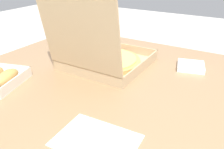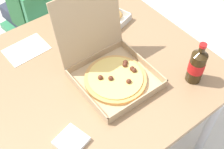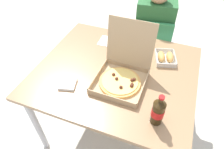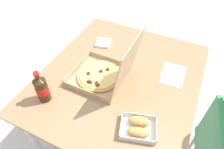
{
  "view_description": "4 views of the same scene",
  "coord_description": "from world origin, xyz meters",
  "px_view_note": "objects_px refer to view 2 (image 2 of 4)",
  "views": [
    {
      "loc": [
        -0.44,
        0.7,
        1.16
      ],
      "look_at": [
        -0.01,
        -0.02,
        0.76
      ],
      "focal_mm": 37.49,
      "sensor_mm": 36.0,
      "label": 1
    },
    {
      "loc": [
        -0.48,
        -0.81,
        1.83
      ],
      "look_at": [
        0.07,
        -0.09,
        0.76
      ],
      "focal_mm": 48.13,
      "sensor_mm": 36.0,
      "label": 2
    },
    {
      "loc": [
        0.36,
        -1.03,
        1.77
      ],
      "look_at": [
        -0.0,
        -0.08,
        0.77
      ],
      "focal_mm": 32.1,
      "sensor_mm": 36.0,
      "label": 3
    },
    {
      "loc": [
        0.85,
        0.34,
        1.71
      ],
      "look_at": [
        0.05,
        -0.04,
        0.79
      ],
      "focal_mm": 31.5,
      "sensor_mm": 36.0,
      "label": 4
    }
  ],
  "objects_px": {
    "pizza_box_open": "(111,69)",
    "paper_menu": "(26,50)",
    "bread_side_box": "(110,16)",
    "chair": "(45,24)",
    "cola_bottle": "(197,65)",
    "napkin_pile": "(71,141)"
  },
  "relations": [
    {
      "from": "cola_bottle",
      "to": "pizza_box_open",
      "type": "bearing_deg",
      "value": 140.06
    },
    {
      "from": "pizza_box_open",
      "to": "cola_bottle",
      "type": "xyz_separation_m",
      "value": [
        0.29,
        -0.25,
        0.04
      ]
    },
    {
      "from": "cola_bottle",
      "to": "napkin_pile",
      "type": "height_order",
      "value": "cola_bottle"
    },
    {
      "from": "bread_side_box",
      "to": "paper_menu",
      "type": "height_order",
      "value": "bread_side_box"
    },
    {
      "from": "napkin_pile",
      "to": "cola_bottle",
      "type": "bearing_deg",
      "value": -6.18
    },
    {
      "from": "chair",
      "to": "cola_bottle",
      "type": "height_order",
      "value": "cola_bottle"
    },
    {
      "from": "cola_bottle",
      "to": "napkin_pile",
      "type": "distance_m",
      "value": 0.64
    },
    {
      "from": "cola_bottle",
      "to": "napkin_pile",
      "type": "relative_size",
      "value": 2.04
    },
    {
      "from": "paper_menu",
      "to": "napkin_pile",
      "type": "xyz_separation_m",
      "value": [
        -0.1,
        -0.58,
        0.01
      ]
    },
    {
      "from": "pizza_box_open",
      "to": "bread_side_box",
      "type": "height_order",
      "value": "pizza_box_open"
    },
    {
      "from": "bread_side_box",
      "to": "pizza_box_open",
      "type": "bearing_deg",
      "value": -126.73
    },
    {
      "from": "paper_menu",
      "to": "napkin_pile",
      "type": "distance_m",
      "value": 0.59
    },
    {
      "from": "pizza_box_open",
      "to": "paper_menu",
      "type": "xyz_separation_m",
      "value": [
        -0.24,
        0.4,
        -0.05
      ]
    },
    {
      "from": "pizza_box_open",
      "to": "cola_bottle",
      "type": "height_order",
      "value": "pizza_box_open"
    },
    {
      "from": "bread_side_box",
      "to": "cola_bottle",
      "type": "height_order",
      "value": "cola_bottle"
    },
    {
      "from": "pizza_box_open",
      "to": "napkin_pile",
      "type": "relative_size",
      "value": 3.65
    },
    {
      "from": "pizza_box_open",
      "to": "bread_side_box",
      "type": "distance_m",
      "value": 0.42
    },
    {
      "from": "chair",
      "to": "cola_bottle",
      "type": "relative_size",
      "value": 3.71
    },
    {
      "from": "bread_side_box",
      "to": "paper_menu",
      "type": "distance_m",
      "value": 0.49
    },
    {
      "from": "bread_side_box",
      "to": "cola_bottle",
      "type": "bearing_deg",
      "value": -85.36
    },
    {
      "from": "pizza_box_open",
      "to": "chair",
      "type": "bearing_deg",
      "value": 86.16
    },
    {
      "from": "cola_bottle",
      "to": "napkin_pile",
      "type": "xyz_separation_m",
      "value": [
        -0.63,
        0.07,
        -0.08
      ]
    }
  ]
}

